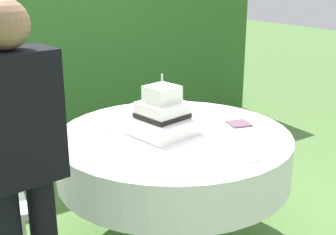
# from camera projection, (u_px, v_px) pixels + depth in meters

# --- Properties ---
(foliage_hedge) EXTENTS (5.01, 0.55, 2.29)m
(foliage_hedge) POSITION_uv_depth(u_px,v_px,m) (36.00, 29.00, 4.36)
(foliage_hedge) COLOR #336628
(foliage_hedge) RESTS_ON ground_plane
(cake_table) EXTENTS (1.40, 1.40, 0.76)m
(cake_table) POSITION_uv_depth(u_px,v_px,m) (174.00, 154.00, 2.76)
(cake_table) COLOR #4C4C51
(cake_table) RESTS_ON ground_plane
(wedding_cake) EXTENTS (0.39, 0.39, 0.36)m
(wedding_cake) POSITION_uv_depth(u_px,v_px,m) (162.00, 117.00, 2.69)
(wedding_cake) COLOR white
(wedding_cake) RESTS_ON cake_table
(serving_plate_near) EXTENTS (0.13, 0.13, 0.01)m
(serving_plate_near) POSITION_uv_depth(u_px,v_px,m) (203.00, 114.00, 3.06)
(serving_plate_near) COLOR white
(serving_plate_near) RESTS_ON cake_table
(serving_plate_far) EXTENTS (0.11, 0.11, 0.01)m
(serving_plate_far) POSITION_uv_depth(u_px,v_px,m) (106.00, 128.00, 2.79)
(serving_plate_far) COLOR white
(serving_plate_far) RESTS_ON cake_table
(serving_plate_left) EXTENTS (0.10, 0.10, 0.01)m
(serving_plate_left) POSITION_uv_depth(u_px,v_px,m) (249.00, 158.00, 2.35)
(serving_plate_left) COLOR white
(serving_plate_left) RESTS_ON cake_table
(napkin_stack) EXTENTS (0.16, 0.16, 0.01)m
(napkin_stack) POSITION_uv_depth(u_px,v_px,m) (239.00, 124.00, 2.87)
(napkin_stack) COLOR #6B4C60
(napkin_stack) RESTS_ON cake_table
(standing_person) EXTENTS (0.38, 0.23, 1.60)m
(standing_person) POSITION_uv_depth(u_px,v_px,m) (19.00, 164.00, 1.90)
(standing_person) COLOR black
(standing_person) RESTS_ON ground_plane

